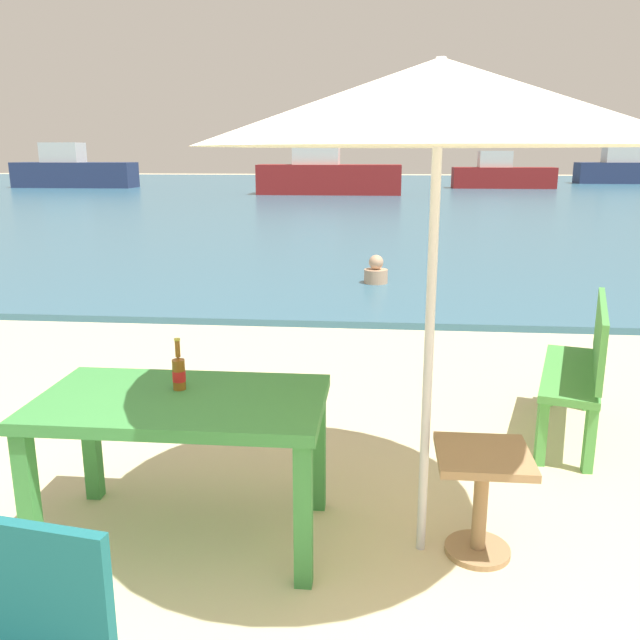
# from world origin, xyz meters

# --- Properties ---
(sea_water) EXTENTS (120.00, 50.00, 0.08)m
(sea_water) POSITION_xyz_m (0.00, 30.00, 0.04)
(sea_water) COLOR #386B84
(sea_water) RESTS_ON ground_plane
(picnic_table_green) EXTENTS (1.40, 0.80, 0.76)m
(picnic_table_green) POSITION_xyz_m (-0.95, 0.79, 0.65)
(picnic_table_green) COLOR #3D8C42
(picnic_table_green) RESTS_ON ground_plane
(beer_bottle_amber) EXTENTS (0.07, 0.07, 0.26)m
(beer_bottle_amber) POSITION_xyz_m (-0.99, 0.89, 0.85)
(beer_bottle_amber) COLOR brown
(beer_bottle_amber) RESTS_ON picnic_table_green
(patio_umbrella) EXTENTS (2.10, 2.10, 2.30)m
(patio_umbrella) POSITION_xyz_m (0.24, 0.79, 2.12)
(patio_umbrella) COLOR silver
(patio_umbrella) RESTS_ON ground_plane
(side_table_wood) EXTENTS (0.44, 0.44, 0.54)m
(side_table_wood) POSITION_xyz_m (0.51, 0.77, 0.35)
(side_table_wood) COLOR #9E7A51
(side_table_wood) RESTS_ON ground_plane
(bench_green_left) EXTENTS (0.68, 1.25, 0.95)m
(bench_green_left) POSITION_xyz_m (1.38, 2.25, 0.54)
(bench_green_left) COLOR #4C9E47
(bench_green_left) RESTS_ON ground_plane
(swimmer_person) EXTENTS (0.34, 0.34, 0.41)m
(swimmer_person) POSITION_xyz_m (-0.07, 7.30, 0.24)
(swimmer_person) COLOR tan
(swimmer_person) RESTS_ON sea_water
(boat_ferry) EXTENTS (6.42, 1.75, 2.34)m
(boat_ferry) POSITION_xyz_m (-2.51, 28.22, 0.92)
(boat_ferry) COLOR maroon
(boat_ferry) RESTS_ON sea_water
(boat_barge) EXTENTS (6.48, 1.77, 2.36)m
(boat_barge) POSITION_xyz_m (-16.70, 33.08, 0.93)
(boat_barge) COLOR navy
(boat_barge) RESTS_ON sea_water
(boat_tanker) EXTENTS (5.29, 1.44, 1.92)m
(boat_tanker) POSITION_xyz_m (6.26, 34.37, 0.77)
(boat_tanker) COLOR maroon
(boat_tanker) RESTS_ON sea_water
(boat_sailboat) EXTENTS (6.13, 1.67, 2.23)m
(boat_sailboat) POSITION_xyz_m (14.82, 40.75, 0.88)
(boat_sailboat) COLOR navy
(boat_sailboat) RESTS_ON sea_water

